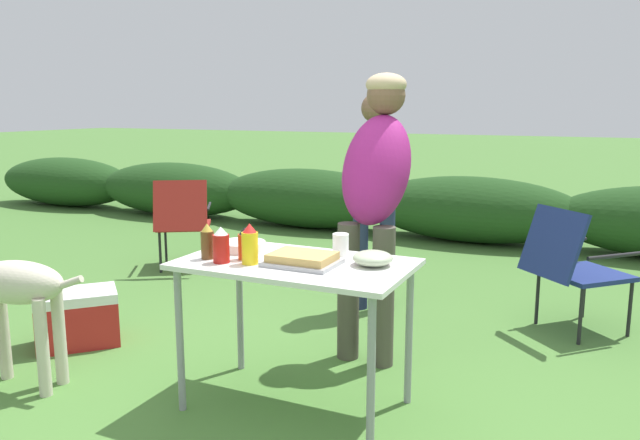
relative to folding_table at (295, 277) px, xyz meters
The scene contains 17 objects.
ground_plane 0.66m from the folding_table, ahead, with size 60.00×60.00×0.00m, color #477533.
shrub_hedge 4.23m from the folding_table, 90.00° to the left, with size 14.40×0.90×0.72m.
folding_table is the anchor object (origin of this frame).
food_tray 0.13m from the folding_table, 35.57° to the right, with size 0.33×0.25×0.06m.
plate_stack 0.37m from the folding_table, 165.22° to the left, with size 0.23×0.23×0.05m, color white.
mixing_bowl 0.39m from the folding_table, 13.25° to the left, with size 0.19×0.19×0.07m, color #ADBC99.
paper_cup_stack 0.29m from the folding_table, 55.23° to the left, with size 0.08×0.08×0.11m, color white.
hot_sauce_bottle 0.29m from the folding_table, 165.80° to the right, with size 0.07×0.07×0.16m.
ketchup_bottle 0.38m from the folding_table, 152.22° to the right, with size 0.08×0.08×0.17m.
beer_bottle 0.46m from the folding_table, 162.90° to the right, with size 0.06×0.06×0.17m.
mustard_bottle 0.27m from the folding_table, 143.27° to the right, with size 0.08×0.08×0.19m.
standing_person_in_olive_jacket 0.87m from the folding_table, 81.37° to the left, with size 0.44×0.54×1.66m.
standing_person_in_dark_puffer 1.63m from the folding_table, 96.45° to the left, with size 0.42×0.36×1.56m.
dog 1.52m from the folding_table, 163.80° to the right, with size 0.81×0.35×0.74m.
camp_chair_green_behind_table 2.87m from the folding_table, 137.90° to the left, with size 0.70×0.74×0.83m.
camp_chair_near_hedge 2.04m from the folding_table, 55.29° to the left, with size 0.74×0.74×0.83m.
cooler_box 1.69m from the folding_table, behind, with size 0.56×0.57×0.34m.
Camera 1 is at (1.32, -2.57, 1.47)m, focal length 35.00 mm.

